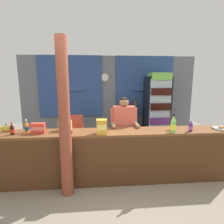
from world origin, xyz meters
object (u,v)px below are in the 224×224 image
Objects in this scene: timber_post at (65,124)px; snack_box_crackers at (38,128)px; pastry_tray at (223,128)px; snack_box_choco_powder at (102,127)px; drink_fridge at (157,105)px; stall_counter at (115,152)px; soda_bottle_grape_soda at (191,126)px; soda_bottle_orange_soda at (27,127)px; soda_bottle_lime_soda at (173,125)px; bottle_shelf_rack at (127,120)px; soda_bottle_cola at (12,130)px; banana_bunch at (7,128)px; snack_box_instant_noodle at (65,126)px; soda_bottle_iced_tea at (173,124)px; shopkeeper at (124,124)px; plastic_lawn_chair at (76,128)px.

snack_box_crackers is at bearing 145.50° from timber_post.
snack_box_crackers reaches higher than pastry_tray.
drink_fridge is at bearing 51.91° from snack_box_choco_powder.
soda_bottle_grape_soda is (1.37, -0.01, 0.45)m from stall_counter.
timber_post is 10.63× the size of soda_bottle_orange_soda.
snack_box_choco_powder is (-1.72, -2.19, -0.04)m from drink_fridge.
stall_counter is at bearing 176.15° from soda_bottle_lime_soda.
soda_bottle_grape_soda is 2.71m from snack_box_crackers.
soda_bottle_lime_soda is 1.44× the size of soda_bottle_orange_soda.
bottle_shelf_rack reaches higher than soda_bottle_cola.
soda_bottle_lime_soda is (0.40, -2.43, 0.45)m from bottle_shelf_rack.
banana_bunch is at bearing -150.86° from drink_fridge.
drink_fridge is at bearing 33.17° from soda_bottle_cola.
snack_box_instant_noodle is at bearing 177.01° from pastry_tray.
soda_bottle_orange_soda is at bearing -174.14° from snack_box_instant_noodle.
pastry_tray is at bearing 6.67° from timber_post.
soda_bottle_cola is (-2.86, -0.10, -0.01)m from soda_bottle_iced_tea.
stall_counter is 1.05m from timber_post.
drink_fridge is 8.44× the size of soda_bottle_iced_tea.
snack_box_crackers reaches higher than snack_box_instant_noodle.
soda_bottle_cola is (-0.94, 0.31, -0.16)m from timber_post.
shopkeeper is 1.18m from snack_box_instant_noodle.
stall_counter is at bearing -104.54° from bottle_shelf_rack.
timber_post is 0.66m from snack_box_crackers.
bottle_shelf_rack is at bearing 44.42° from soda_bottle_cola.
soda_bottle_cola is at bearing -112.83° from plastic_lawn_chair.
stall_counter is 0.69m from shopkeeper.
soda_bottle_grape_soda is 3.32m from banana_bunch.
banana_bunch is (-0.60, 0.15, -0.03)m from snack_box_crackers.
soda_bottle_grape_soda is at bearing -4.56° from banana_bunch.
shopkeeper is (-1.25, -1.62, -0.16)m from drink_fridge.
bottle_shelf_rack is at bearing 122.15° from pastry_tray.
snack_box_crackers is (-1.57, -0.43, 0.08)m from shopkeeper.
plastic_lawn_chair is 4.03× the size of soda_bottle_cola.
stall_counter is 1.13m from soda_bottle_lime_soda.
stall_counter is 19.51× the size of soda_bottle_grape_soda.
soda_bottle_iced_tea reaches higher than soda_bottle_cola.
drink_fridge is 1.69× the size of bottle_shelf_rack.
soda_bottle_orange_soda is 1.02× the size of snack_box_instant_noodle.
soda_bottle_cola is at bearing 177.02° from snack_box_choco_powder.
plastic_lawn_chair is 3.72× the size of snack_box_crackers.
banana_bunch is at bearing 175.44° from soda_bottle_grape_soda.
soda_bottle_cola is (-1.99, -0.49, 0.08)m from shopkeeper.
snack_box_choco_powder is 0.72m from snack_box_instant_noodle.
plastic_lawn_chair is (-0.11, 2.27, -0.71)m from timber_post.
bottle_shelf_rack is at bearing 45.41° from soda_bottle_orange_soda.
shopkeeper reaches higher than soda_bottle_orange_soda.
snack_box_instant_noodle reaches higher than pastry_tray.
snack_box_instant_noodle is (-1.52, -2.14, 0.40)m from bottle_shelf_rack.
stall_counter is 2.45m from bottle_shelf_rack.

